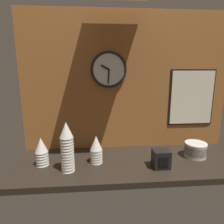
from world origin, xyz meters
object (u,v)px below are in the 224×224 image
cup_stack_left (67,147)px  napkin_dispenser (161,159)px  cup_stack_center_left (96,149)px  cup_stack_far_left (42,152)px  bowl_stack_far_right (195,149)px  menu_board (192,98)px  wall_clock (109,70)px

cup_stack_left → napkin_dispenser: size_ratio=2.69×
cup_stack_left → napkin_dispenser: cup_stack_left is taller
cup_stack_center_left → cup_stack_far_left: size_ratio=1.00×
cup_stack_left → cup_stack_far_left: bearing=153.5°
bowl_stack_far_right → menu_board: menu_board is taller
cup_stack_center_left → menu_board: 0.87m
cup_stack_center_left → menu_board: (0.77, 0.25, 0.31)m
bowl_stack_far_right → wall_clock: 0.86m
cup_stack_far_left → napkin_dispenser: (0.78, -0.10, -0.04)m
cup_stack_left → cup_stack_far_left: size_ratio=1.67×
menu_board → cup_stack_far_left: bearing=-167.1°
bowl_stack_far_right → cup_stack_far_left: bearing=-178.0°
cup_stack_center_left → cup_stack_left: bearing=-151.9°
cup_stack_far_left → wall_clock: 0.74m
cup_stack_left → bowl_stack_far_right: 0.91m
cup_stack_left → cup_stack_center_left: size_ratio=1.67×
bowl_stack_far_right → napkin_dispenser: (-0.30, -0.14, 0.00)m
cup_stack_left → wall_clock: 0.64m
cup_stack_far_left → napkin_dispenser: size_ratio=1.61×
cup_stack_left → napkin_dispenser: bearing=-0.7°
cup_stack_left → napkin_dispenser: 0.60m
menu_board → napkin_dispenser: bearing=-134.5°
bowl_stack_far_right → wall_clock: size_ratio=0.58×
cup_stack_center_left → menu_board: bearing=18.3°
menu_board → wall_clock: bearing=-179.2°
cup_stack_far_left → menu_board: 1.20m
bowl_stack_far_right → wall_clock: wall_clock is taller
wall_clock → napkin_dispenser: size_ratio=2.29×
cup_stack_left → cup_stack_center_left: (0.18, 0.10, -0.06)m
menu_board → bowl_stack_far_right: bearing=-102.7°
napkin_dispenser → cup_stack_left: bearing=179.3°
cup_stack_left → cup_stack_center_left: 0.21m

